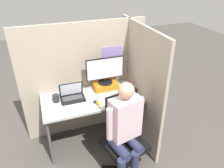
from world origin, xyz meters
The scene contains 13 objects.
ground_plane centered at (0.00, 0.00, 0.00)m, with size 12.00×12.00×0.00m, color #514C47.
cubicle_panel_back centered at (0.00, 0.68, 0.84)m, with size 1.81×0.05×1.68m.
cubicle_panel_right centered at (0.68, 0.26, 0.84)m, with size 0.04×1.28×1.68m.
desk centered at (0.00, 0.33, 0.55)m, with size 1.31×0.65×0.75m.
paper_box centered at (0.26, 0.50, 0.80)m, with size 0.34×0.22×0.09m.
monitor centered at (0.26, 0.50, 1.04)m, with size 0.53×0.20×0.38m.
laptop centered at (-0.24, 0.38, 0.80)m, with size 0.31×0.21×0.22m.
mouse centered at (0.02, 0.19, 0.77)m, with size 0.06×0.04×0.04m.
stapler centered at (0.56, 0.32, 0.77)m, with size 0.05×0.13×0.05m.
carrot_toy centered at (0.04, 0.10, 0.77)m, with size 0.04×0.13×0.04m.
office_chair centered at (0.24, -0.23, 0.51)m, with size 0.55×0.60×1.00m.
person centered at (0.20, -0.38, 0.74)m, with size 0.47×0.47×1.28m.
pen_cup centered at (-0.46, 0.39, 0.80)m, with size 0.08×0.08×0.10m.
Camera 1 is at (-0.57, -2.09, 2.34)m, focal length 35.00 mm.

